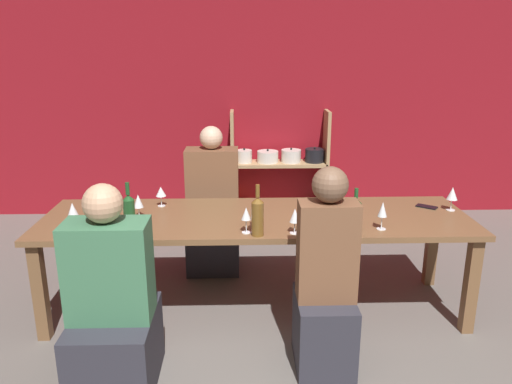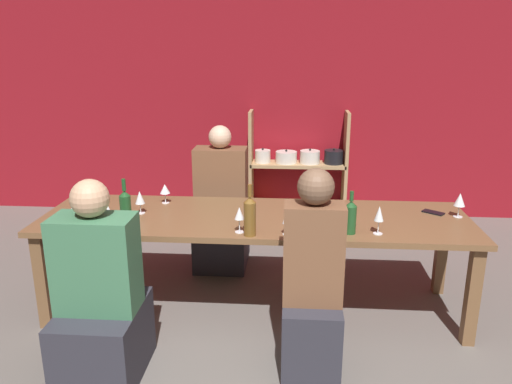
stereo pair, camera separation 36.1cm
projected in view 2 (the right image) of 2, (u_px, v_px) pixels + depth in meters
The scene contains 21 objects.
wall_back_red at pixel (279, 97), 5.56m from camera, with size 8.80×0.06×2.70m.
shelf_unit at pixel (298, 176), 5.60m from camera, with size 1.08×0.30×1.22m.
dining_table at pixel (255, 226), 3.58m from camera, with size 3.04×0.88×0.73m.
mixing_bowl at pixel (316, 214), 3.45m from camera, with size 0.28×0.28×0.09m.
wine_bottle_green at pixel (250, 215), 3.17m from camera, with size 0.08×0.08×0.34m.
wine_bottle_dark at pixel (126, 210), 3.25m from camera, with size 0.07×0.07×0.35m.
wine_bottle_amber at pixel (351, 217), 3.21m from camera, with size 0.08×0.08×0.28m.
wine_glass_white_a at pixel (109, 213), 3.27m from camera, with size 0.08×0.08×0.17m.
wine_glass_white_b at pixel (98, 195), 3.64m from camera, with size 0.07×0.07×0.18m.
wine_glass_red_a at pixel (460, 200), 3.51m from camera, with size 0.08×0.08×0.18m.
wine_glass_empty_a at pixel (75, 204), 3.44m from camera, with size 0.08×0.08×0.17m.
wine_glass_red_b at pixel (101, 210), 3.32m from camera, with size 0.06×0.06×0.17m.
wine_glass_red_c at pixel (165, 189), 3.82m from camera, with size 0.08×0.08×0.15m.
wine_glass_white_c at pixel (288, 218), 3.18m from camera, with size 0.07×0.07×0.17m.
wine_glass_red_d at pixel (140, 198), 3.59m from camera, with size 0.07×0.07×0.17m.
wine_glass_white_d at pixel (239, 214), 3.22m from camera, with size 0.06×0.06×0.17m.
wine_glass_red_e at pixel (379, 215), 3.19m from camera, with size 0.06×0.06×0.19m.
cell_phone at pixel (433, 212), 3.62m from camera, with size 0.16×0.15×0.01m.
person_near_a at pixel (101, 309), 2.90m from camera, with size 0.46×0.57×1.21m.
person_far_a at pixel (222, 216), 4.41m from camera, with size 0.45×0.56×1.26m.
person_near_b at pixel (312, 298), 2.94m from camera, with size 0.34×0.43×1.26m.
Camera 2 is at (0.16, -1.81, 1.91)m, focal length 35.00 mm.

